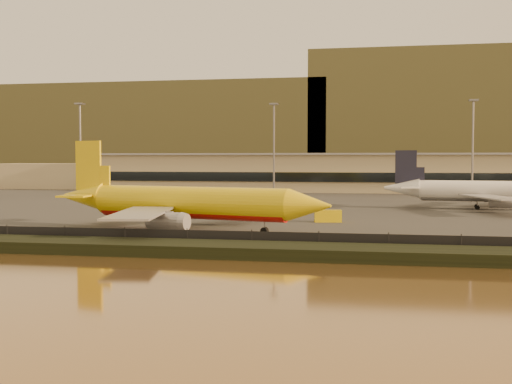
% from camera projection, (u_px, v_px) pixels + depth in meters
% --- Properties ---
extents(ground, '(900.00, 900.00, 0.00)m').
position_uv_depth(ground, '(255.00, 238.00, 89.56)').
color(ground, black).
rests_on(ground, ground).
extents(embankment, '(320.00, 7.00, 1.40)m').
position_uv_depth(embankment, '(228.00, 250.00, 72.83)').
color(embankment, black).
rests_on(embankment, ground).
extents(tarmac, '(320.00, 220.00, 0.20)m').
position_uv_depth(tarmac, '(317.00, 197.00, 182.81)').
color(tarmac, '#2D2D2D').
rests_on(tarmac, ground).
extents(perimeter_fence, '(300.00, 0.05, 2.20)m').
position_uv_depth(perimeter_fence, '(235.00, 240.00, 76.73)').
color(perimeter_fence, black).
rests_on(perimeter_fence, tarmac).
extents(terminal_building, '(202.00, 25.00, 12.60)m').
position_uv_depth(terminal_building, '(282.00, 173.00, 215.14)').
color(terminal_building, tan).
rests_on(terminal_building, tarmac).
extents(apron_light_masts, '(152.20, 12.20, 25.40)m').
position_uv_depth(apron_light_masts, '(370.00, 140.00, 159.62)').
color(apron_light_masts, slate).
rests_on(apron_light_masts, tarmac).
extents(distant_hills, '(470.00, 160.00, 70.00)m').
position_uv_depth(distant_hills, '(319.00, 128.00, 425.49)').
color(distant_hills, brown).
rests_on(distant_hills, ground).
extents(dhl_cargo_jet, '(45.62, 43.90, 13.73)m').
position_uv_depth(dhl_cargo_jet, '(186.00, 203.00, 96.97)').
color(dhl_cargo_jet, '#DEBF0B').
rests_on(dhl_cargo_jet, tarmac).
extents(white_narrowbody_jet, '(44.11, 42.82, 12.67)m').
position_uv_depth(white_narrowbody_jet, '(489.00, 192.00, 136.76)').
color(white_narrowbody_jet, white).
rests_on(white_narrowbody_jet, tarmac).
extents(gse_vehicle_yellow, '(4.84, 2.76, 2.06)m').
position_uv_depth(gse_vehicle_yellow, '(328.00, 216.00, 109.62)').
color(gse_vehicle_yellow, '#DEBF0B').
rests_on(gse_vehicle_yellow, tarmac).
extents(gse_vehicle_white, '(4.82, 3.62, 1.98)m').
position_uv_depth(gse_vehicle_white, '(239.00, 210.00, 122.56)').
color(gse_vehicle_white, white).
rests_on(gse_vehicle_white, tarmac).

